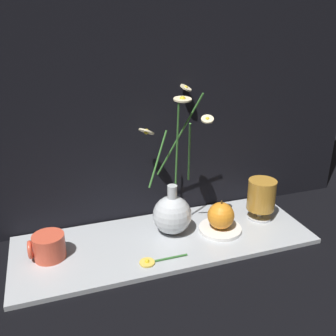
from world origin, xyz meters
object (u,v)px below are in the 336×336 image
at_px(vase_with_flowers, 172,211).
at_px(orange_fruit, 221,216).
at_px(yellow_mug, 48,247).
at_px(tea_glass, 261,196).

xyz_separation_m(vase_with_flowers, orange_fruit, (0.12, -0.04, -0.02)).
bearing_deg(vase_with_flowers, yellow_mug, -177.22).
distance_m(vase_with_flowers, tea_glass, 0.26).
bearing_deg(tea_glass, orange_fruit, -169.41).
bearing_deg(orange_fruit, tea_glass, 10.59).
height_order(yellow_mug, orange_fruit, orange_fruit).
relative_size(vase_with_flowers, orange_fruit, 4.68).
height_order(vase_with_flowers, yellow_mug, vase_with_flowers).
height_order(vase_with_flowers, tea_glass, vase_with_flowers).
relative_size(tea_glass, orange_fruit, 1.47).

